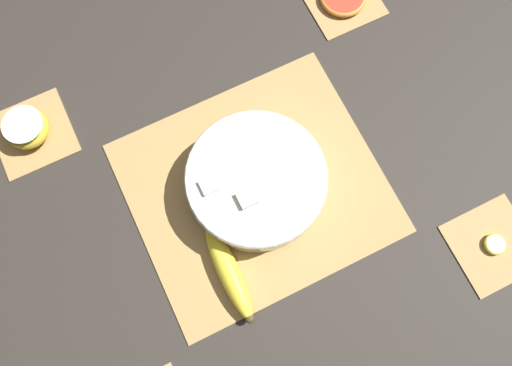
{
  "coord_description": "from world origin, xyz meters",
  "views": [
    {
      "loc": [
        -0.1,
        -0.21,
        0.89
      ],
      "look_at": [
        0.0,
        0.0,
        0.04
      ],
      "focal_mm": 35.0,
      "sensor_mm": 36.0,
      "label": 1
    }
  ],
  "objects": [
    {
      "name": "banana_coin_single",
      "position": [
        0.33,
        -0.28,
        0.01
      ],
      "size": [
        0.04,
        0.04,
        0.01
      ],
      "color": "beige",
      "rests_on": "coaster_mat_near_right"
    },
    {
      "name": "fruit_salad_bowl",
      "position": [
        -0.0,
        0.0,
        0.05
      ],
      "size": [
        0.25,
        0.25,
        0.08
      ],
      "color": "silver",
      "rests_on": "bamboo_mat_center"
    },
    {
      "name": "whole_banana",
      "position": [
        -0.11,
        -0.12,
        0.03
      ],
      "size": [
        0.04,
        0.18,
        0.04
      ],
      "color": "yellow",
      "rests_on": "bamboo_mat_center"
    },
    {
      "name": "coaster_mat_far_left",
      "position": [
        -0.33,
        0.28,
        0.0
      ],
      "size": [
        0.14,
        0.14,
        0.01
      ],
      "color": "#A8844C",
      "rests_on": "ground_plane"
    },
    {
      "name": "coaster_mat_near_right",
      "position": [
        0.33,
        -0.28,
        0.0
      ],
      "size": [
        0.14,
        0.14,
        0.01
      ],
      "color": "#A8844C",
      "rests_on": "ground_plane"
    },
    {
      "name": "apple_half",
      "position": [
        -0.33,
        0.28,
        0.03
      ],
      "size": [
        0.08,
        0.08,
        0.04
      ],
      "color": "gold",
      "rests_on": "coaster_mat_far_left"
    },
    {
      "name": "ground_plane",
      "position": [
        0.0,
        0.0,
        0.0
      ],
      "size": [
        6.0,
        6.0,
        0.0
      ],
      "primitive_type": "plane",
      "color": "#2D2823"
    },
    {
      "name": "bamboo_mat_center",
      "position": [
        0.0,
        0.0,
        0.0
      ],
      "size": [
        0.45,
        0.4,
        0.01
      ],
      "color": "#A8844C",
      "rests_on": "ground_plane"
    }
  ]
}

